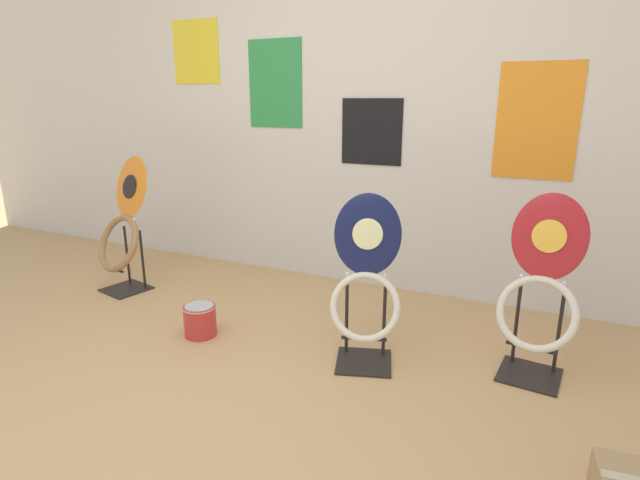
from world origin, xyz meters
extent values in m
plane|color=tan|center=(0.00, 0.00, 0.00)|extent=(14.00, 14.00, 0.00)
cube|color=silver|center=(0.00, 2.12, 1.30)|extent=(8.00, 0.06, 2.60)
cube|color=black|center=(0.10, 2.09, 1.10)|extent=(0.43, 0.01, 0.44)
cube|color=orange|center=(1.13, 2.09, 1.19)|extent=(0.46, 0.01, 0.68)
cube|color=#2D8E47|center=(-0.64, 2.09, 1.42)|extent=(0.43, 0.01, 0.61)
cube|color=yellow|center=(-1.33, 2.09, 1.66)|extent=(0.42, 0.01, 0.47)
cube|color=black|center=(-1.42, 1.24, 0.01)|extent=(0.34, 0.34, 0.01)
cylinder|color=black|center=(-1.49, 1.35, 0.22)|extent=(0.02, 0.02, 0.43)
cylinder|color=black|center=(-1.30, 1.31, 0.22)|extent=(0.02, 0.02, 0.43)
cylinder|color=black|center=(-1.43, 1.17, 0.18)|extent=(0.22, 0.07, 0.02)
torus|color=#9E7042|center=(-1.42, 1.22, 0.35)|extent=(0.45, 0.31, 0.39)
ellipsoid|color=orange|center=(-1.39, 1.36, 0.73)|extent=(0.38, 0.22, 0.42)
ellipsoid|color=black|center=(-1.39, 1.35, 0.73)|extent=(0.17, 0.09, 0.16)
sphere|color=silver|center=(-1.50, 1.32, 0.52)|extent=(0.02, 0.02, 0.02)
sphere|color=silver|center=(-1.31, 1.28, 0.52)|extent=(0.02, 0.02, 0.02)
cube|color=black|center=(1.26, 1.23, 0.01)|extent=(0.31, 0.31, 0.01)
cylinder|color=black|center=(1.17, 1.33, 0.23)|extent=(0.02, 0.02, 0.45)
cylinder|color=black|center=(1.37, 1.31, 0.23)|extent=(0.02, 0.02, 0.45)
cylinder|color=black|center=(1.25, 1.15, 0.19)|extent=(0.22, 0.04, 0.02)
torus|color=beige|center=(1.26, 1.21, 0.34)|extent=(0.38, 0.23, 0.35)
ellipsoid|color=#AD1E23|center=(1.27, 1.33, 0.69)|extent=(0.35, 0.17, 0.41)
ellipsoid|color=yellow|center=(1.27, 1.31, 0.69)|extent=(0.16, 0.06, 0.15)
sphere|color=silver|center=(1.17, 1.29, 0.49)|extent=(0.02, 0.02, 0.02)
sphere|color=silver|center=(1.36, 1.27, 0.49)|extent=(0.02, 0.02, 0.02)
cube|color=black|center=(0.48, 1.00, 0.01)|extent=(0.35, 0.35, 0.01)
cylinder|color=black|center=(0.36, 1.06, 0.22)|extent=(0.02, 0.02, 0.42)
cylinder|color=black|center=(0.54, 1.12, 0.22)|extent=(0.02, 0.02, 0.42)
cylinder|color=black|center=(0.50, 0.93, 0.18)|extent=(0.22, 0.09, 0.02)
torus|color=beige|center=(0.48, 0.98, 0.32)|extent=(0.39, 0.28, 0.33)
ellipsoid|color=#141942|center=(0.44, 1.10, 0.66)|extent=(0.36, 0.24, 0.40)
ellipsoid|color=beige|center=(0.45, 1.08, 0.67)|extent=(0.16, 0.09, 0.15)
sphere|color=silver|center=(0.37, 1.02, 0.46)|extent=(0.02, 0.02, 0.02)
sphere|color=silver|center=(0.55, 1.07, 0.46)|extent=(0.02, 0.02, 0.02)
cylinder|color=red|center=(-0.49, 0.90, 0.09)|extent=(0.18, 0.18, 0.18)
torus|color=silver|center=(-0.49, 0.90, 0.17)|extent=(0.19, 0.19, 0.01)
cylinder|color=#B2B2B7|center=(-0.49, 0.90, 0.18)|extent=(0.16, 0.16, 0.00)
camera|label=1|loc=(1.25, -1.18, 1.32)|focal=28.00mm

